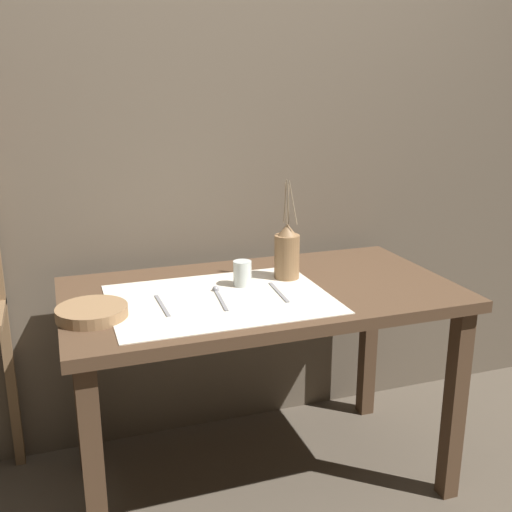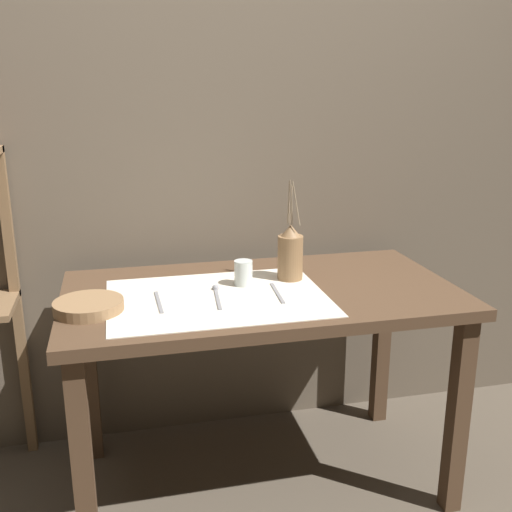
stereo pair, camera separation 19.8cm
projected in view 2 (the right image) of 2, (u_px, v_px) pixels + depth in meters
name	position (u px, v px, depth m)	size (l,w,h in m)	color
ground_plane	(261.00, 479.00, 2.29)	(12.00, 12.00, 0.00)	brown
stone_wall_back	(233.00, 149.00, 2.40)	(7.00, 0.06, 2.40)	brown
wooden_table	(261.00, 316.00, 2.10)	(1.35, 0.73, 0.77)	#4C3523
linen_cloth	(218.00, 298.00, 1.98)	(0.72, 0.52, 0.00)	beige
pitcher_with_flowers	(290.00, 254.00, 2.15)	(0.09, 0.09, 0.36)	olive
wooden_bowl	(89.00, 306.00, 1.86)	(0.22, 0.22, 0.04)	#8E6B47
glass_tumbler_near	(243.00, 273.00, 2.09)	(0.06, 0.06, 0.09)	silver
knife_center	(159.00, 302.00, 1.94)	(0.02, 0.20, 0.00)	gray
spoon_inner	(216.00, 292.00, 2.02)	(0.04, 0.21, 0.02)	gray
fork_outer	(277.00, 293.00, 2.02)	(0.02, 0.20, 0.00)	gray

